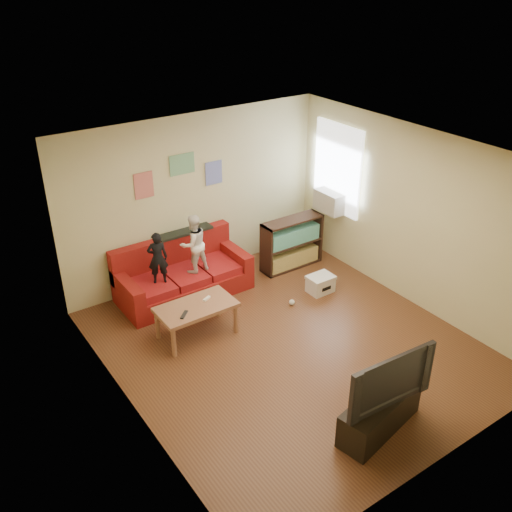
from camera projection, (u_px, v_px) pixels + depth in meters
room_shell at (292, 260)px, 7.21m from camera, size 4.52×5.02×2.72m
sofa at (182, 276)px, 8.94m from camera, size 2.04×0.94×0.90m
child_a at (158, 258)px, 8.34m from camera, size 0.35×0.29×0.81m
child_b at (193, 244)px, 8.61m from camera, size 0.48×0.38×0.93m
coffee_table at (196, 310)px, 7.88m from camera, size 1.09×0.60×0.49m
remote at (184, 315)px, 7.63m from camera, size 0.17×0.17×0.02m
game_controller at (207, 299)px, 7.97m from camera, size 0.14×0.09×0.03m
bookshelf at (292, 245)px, 9.66m from camera, size 1.10×0.33×0.88m
window at (337, 168)px, 9.39m from camera, size 0.04×1.08×1.48m
ac_unit at (330, 202)px, 9.59m from camera, size 0.28×0.55×0.35m
artwork_left at (144, 185)px, 8.40m from camera, size 0.30×0.01×0.40m
artwork_center at (182, 164)px, 8.63m from camera, size 0.42×0.01×0.32m
artwork_right at (214, 173)px, 9.03m from camera, size 0.30×0.01×0.38m
file_box at (320, 284)px, 9.03m from camera, size 0.41×0.31×0.28m
tv_stand at (380, 414)px, 6.39m from camera, size 1.19×0.60×0.43m
television at (385, 376)px, 6.14m from camera, size 1.14×0.22×0.65m
tissue at (292, 302)px, 8.73m from camera, size 0.11×0.11×0.09m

